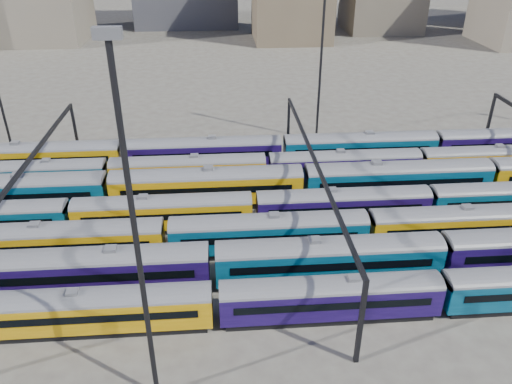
{
  "coord_description": "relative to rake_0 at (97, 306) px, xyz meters",
  "views": [
    {
      "loc": [
        0.19,
        -46.87,
        30.06
      ],
      "look_at": [
        3.97,
        2.28,
        3.0
      ],
      "focal_mm": 35.0,
      "sensor_mm": 36.0,
      "label": 1
    }
  ],
  "objects": [
    {
      "name": "ground",
      "position": [
        10.3,
        15.0,
        -2.46
      ],
      "size": [
        500.0,
        500.0,
        0.0
      ],
      "primitive_type": "plane",
      "color": "#48433D",
      "rests_on": "ground"
    },
    {
      "name": "rake_0",
      "position": [
        0.0,
        0.0,
        0.0
      ],
      "size": [
        95.31,
        2.79,
        4.69
      ],
      "color": "black",
      "rests_on": "ground"
    },
    {
      "name": "rake_1",
      "position": [
        -1.45,
        5.0,
        0.31
      ],
      "size": [
        150.1,
        3.13,
        5.28
      ],
      "color": "black",
      "rests_on": "ground"
    },
    {
      "name": "rake_2",
      "position": [
        14.98,
        10.0,
        0.17
      ],
      "size": [
        101.61,
        2.98,
        5.01
      ],
      "color": "black",
      "rests_on": "ground"
    },
    {
      "name": "rake_3",
      "position": [
        13.88,
        15.0,
        0.07
      ],
      "size": [
        117.74,
        2.87,
        4.83
      ],
      "color": "black",
      "rests_on": "ground"
    },
    {
      "name": "rake_4",
      "position": [
        8.72,
        20.0,
        0.48
      ],
      "size": [
        113.52,
        3.32,
        5.61
      ],
      "color": "black",
      "rests_on": "ground"
    },
    {
      "name": "rake_5",
      "position": [
        6.32,
        25.0,
        0.1
      ],
      "size": [
        139.02,
        2.91,
        4.88
      ],
      "color": "black",
      "rests_on": "ground"
    },
    {
      "name": "rake_6",
      "position": [
        18.84,
        30.0,
        0.3
      ],
      "size": [
        128.27,
        3.13,
        5.27
      ],
      "color": "black",
      "rests_on": "ground"
    },
    {
      "name": "gantry_1",
      "position": [
        -9.7,
        15.0,
        4.32
      ],
      "size": [
        0.35,
        40.35,
        8.03
      ],
      "color": "black",
      "rests_on": "ground"
    },
    {
      "name": "gantry_2",
      "position": [
        20.3,
        15.0,
        4.32
      ],
      "size": [
        0.35,
        40.35,
        8.03
      ],
      "color": "black",
      "rests_on": "ground"
    },
    {
      "name": "mast_2",
      "position": [
        5.3,
        -7.0,
        11.51
      ],
      "size": [
        1.4,
        0.5,
        25.6
      ],
      "color": "black",
      "rests_on": "ground"
    },
    {
      "name": "mast_3",
      "position": [
        25.3,
        39.0,
        11.51
      ],
      "size": [
        1.4,
        0.5,
        25.6
      ],
      "color": "black",
      "rests_on": "ground"
    }
  ]
}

